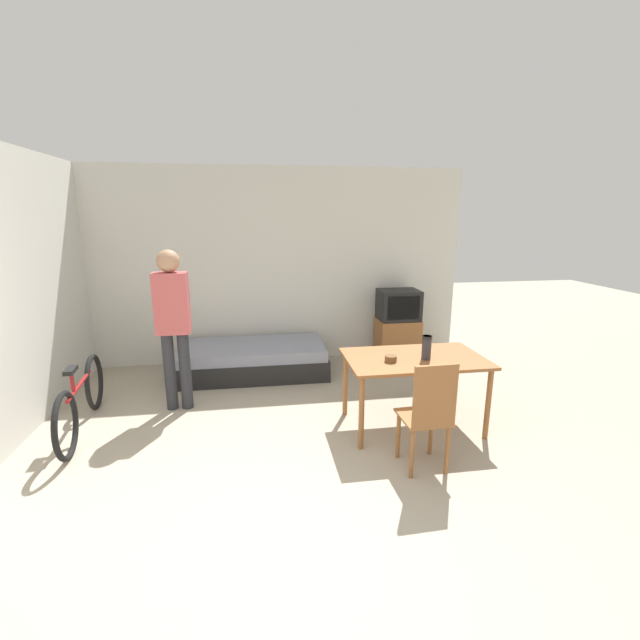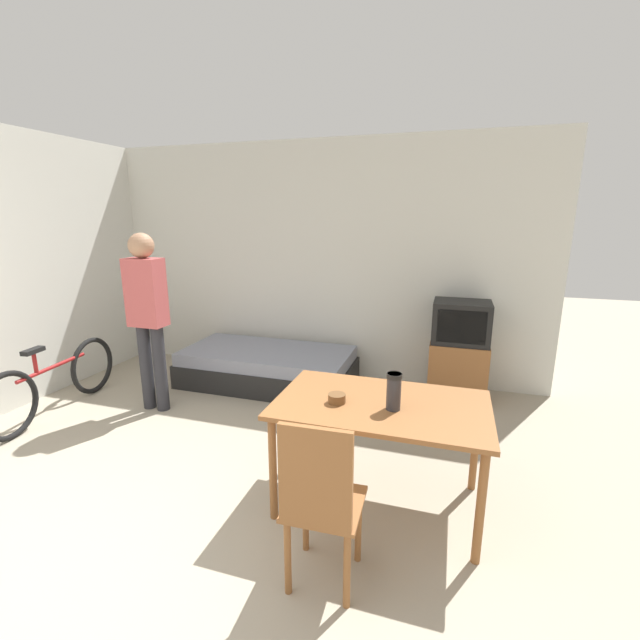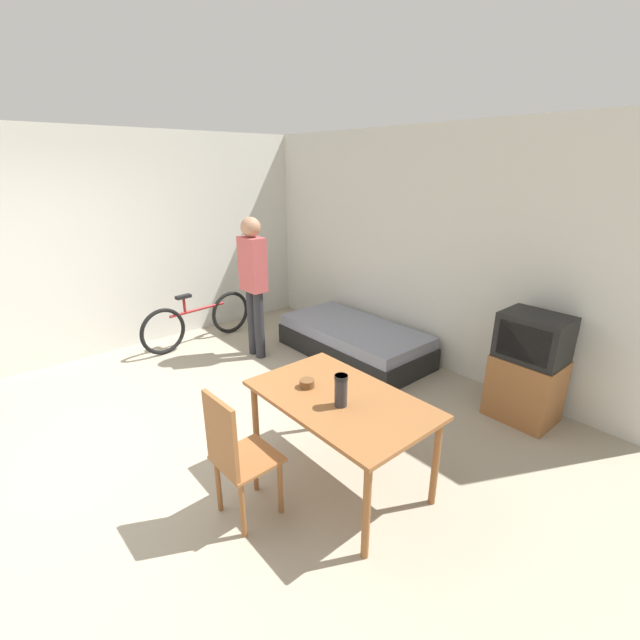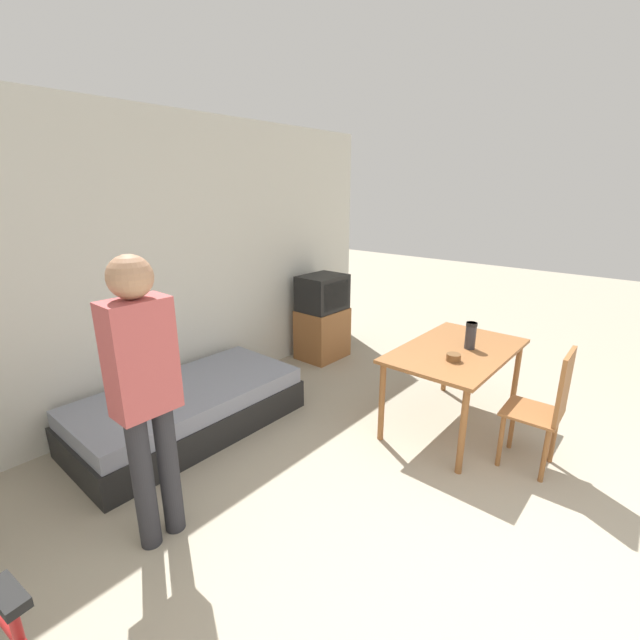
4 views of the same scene
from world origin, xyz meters
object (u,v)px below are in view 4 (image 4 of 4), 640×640
at_px(dining_table, 456,358).
at_px(thermos_flask, 471,334).
at_px(mate_bowl, 454,357).
at_px(wooden_chair, 547,405).
at_px(person_standing, 144,385).
at_px(daybed, 189,409).
at_px(tv, 323,318).

xyz_separation_m(dining_table, thermos_flask, (0.08, -0.07, 0.21)).
height_order(thermos_flask, mate_bowl, thermos_flask).
height_order(wooden_chair, person_standing, person_standing).
bearing_deg(daybed, dining_table, -47.46).
bearing_deg(daybed, wooden_chair, -60.57).
bearing_deg(mate_bowl, dining_table, 17.92).
distance_m(wooden_chair, mate_bowl, 0.73).
xyz_separation_m(tv, wooden_chair, (-0.66, -2.69, 0.02)).
height_order(dining_table, thermos_flask, thermos_flask).
xyz_separation_m(daybed, tv, (2.05, 0.21, 0.31)).
height_order(wooden_chair, thermos_flask, wooden_chair).
relative_size(thermos_flask, mate_bowl, 2.08).
bearing_deg(person_standing, tv, 21.84).
bearing_deg(dining_table, thermos_flask, -41.40).
bearing_deg(thermos_flask, wooden_chair, -109.59).
distance_m(tv, wooden_chair, 2.77).
bearing_deg(thermos_flask, dining_table, 138.60).
height_order(tv, person_standing, person_standing).
bearing_deg(tv, mate_bowl, -110.75).
bearing_deg(wooden_chair, thermos_flask, 70.41).
distance_m(tv, mate_bowl, 2.16).
relative_size(person_standing, thermos_flask, 7.45).
height_order(person_standing, thermos_flask, person_standing).
bearing_deg(tv, wooden_chair, -103.70).
bearing_deg(tv, daybed, -174.03).
distance_m(dining_table, wooden_chair, 0.80).
bearing_deg(mate_bowl, tv, 69.25).
height_order(wooden_chair, mate_bowl, wooden_chair).
relative_size(wooden_chair, person_standing, 0.56).
xyz_separation_m(person_standing, mate_bowl, (2.09, -0.86, -0.26)).
relative_size(wooden_chair, thermos_flask, 4.15).
bearing_deg(daybed, thermos_flask, -47.18).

